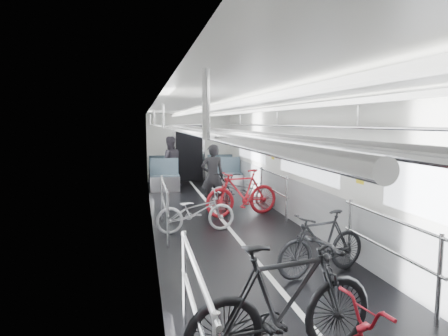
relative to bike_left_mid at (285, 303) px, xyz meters
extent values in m
cube|color=black|center=(0.50, 4.18, -0.56)|extent=(3.00, 14.00, 0.01)
cube|color=white|center=(0.50, 4.18, 1.84)|extent=(3.00, 14.00, 0.02)
cube|color=silver|center=(-1.00, 4.18, 0.64)|extent=(0.02, 14.00, 2.40)
cube|color=silver|center=(2.00, 4.18, 0.64)|extent=(0.02, 14.00, 2.40)
cube|color=silver|center=(0.50, 11.18, 0.64)|extent=(3.00, 0.02, 2.40)
cube|color=white|center=(0.50, 4.18, -0.55)|extent=(0.08, 13.80, 0.01)
cube|color=gray|center=(-0.97, 4.18, -0.11)|extent=(0.01, 13.90, 0.90)
cube|color=gray|center=(1.97, 4.18, -0.11)|extent=(0.01, 13.90, 0.90)
cube|color=white|center=(-0.97, 4.18, 0.84)|extent=(0.01, 10.80, 0.75)
cube|color=white|center=(1.97, 4.18, 0.84)|extent=(0.01, 10.80, 0.75)
cube|color=white|center=(-0.05, 4.18, 1.78)|extent=(0.14, 13.40, 0.05)
cube|color=white|center=(1.05, 4.18, 1.78)|extent=(0.14, 13.40, 0.05)
cube|color=black|center=(0.50, 11.12, 0.44)|extent=(0.95, 0.10, 2.00)
imported|color=black|center=(0.00, 0.00, 0.00)|extent=(1.92, 0.85, 1.12)
imported|color=silver|center=(-0.19, 4.39, -0.15)|extent=(1.59, 0.70, 0.81)
imported|color=black|center=(1.24, 1.87, -0.11)|extent=(1.55, 0.80, 0.90)
imported|color=#9B9BA0|center=(1.22, 6.09, -0.11)|extent=(1.77, 0.82, 0.90)
imported|color=maroon|center=(1.02, 5.49, -0.03)|extent=(1.82, 0.84, 1.06)
imported|color=black|center=(0.87, 6.37, -0.09)|extent=(0.99, 1.86, 0.93)
imported|color=black|center=(0.52, 6.47, 0.23)|extent=(0.59, 0.39, 1.59)
imported|color=#2F2B33|center=(-0.29, 9.89, 0.27)|extent=(0.85, 0.69, 1.66)
camera|label=1|loc=(-1.19, -3.12, 1.56)|focal=32.00mm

